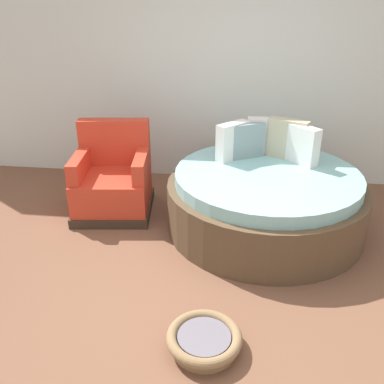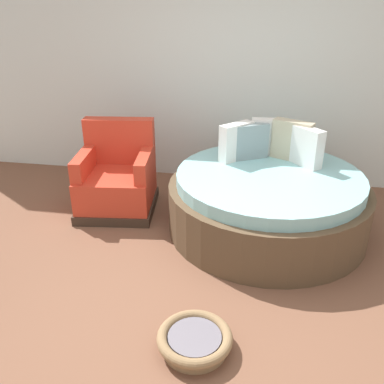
# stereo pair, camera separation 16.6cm
# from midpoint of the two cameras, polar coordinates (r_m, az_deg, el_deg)

# --- Properties ---
(ground_plane) EXTENTS (8.00, 8.00, 0.02)m
(ground_plane) POSITION_cam_midpoint_polar(r_m,az_deg,el_deg) (3.41, 1.73, -14.12)
(ground_plane) COLOR brown
(back_wall) EXTENTS (8.00, 0.12, 2.91)m
(back_wall) POSITION_cam_midpoint_polar(r_m,az_deg,el_deg) (5.11, 6.09, 17.49)
(back_wall) COLOR silver
(back_wall) RESTS_ON ground_plane
(round_daybed) EXTENTS (1.95, 1.95, 1.01)m
(round_daybed) POSITION_cam_midpoint_polar(r_m,az_deg,el_deg) (4.20, 11.39, -1.09)
(round_daybed) COLOR brown
(round_daybed) RESTS_ON ground_plane
(red_armchair) EXTENTS (0.89, 0.89, 0.94)m
(red_armchair) POSITION_cam_midpoint_polar(r_m,az_deg,el_deg) (4.58, -9.15, 1.63)
(red_armchair) COLOR #38281E
(red_armchair) RESTS_ON ground_plane
(pet_basket) EXTENTS (0.51, 0.51, 0.13)m
(pet_basket) POSITION_cam_midpoint_polar(r_m,az_deg,el_deg) (2.96, 2.07, -19.61)
(pet_basket) COLOR #8E704C
(pet_basket) RESTS_ON ground_plane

